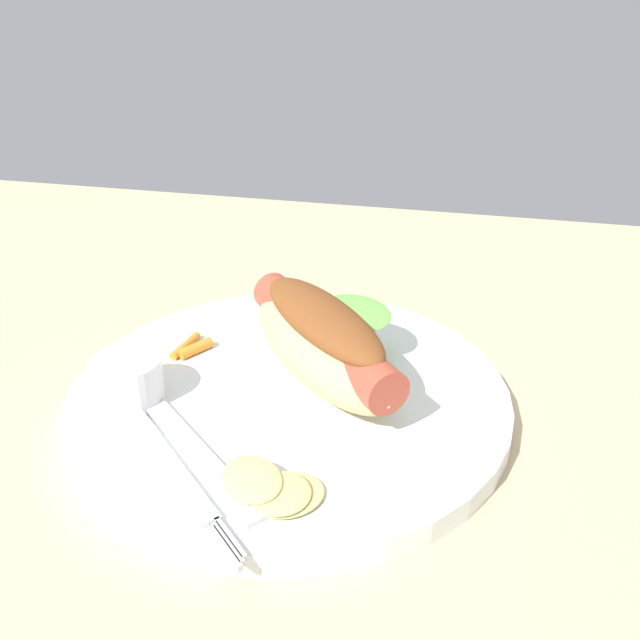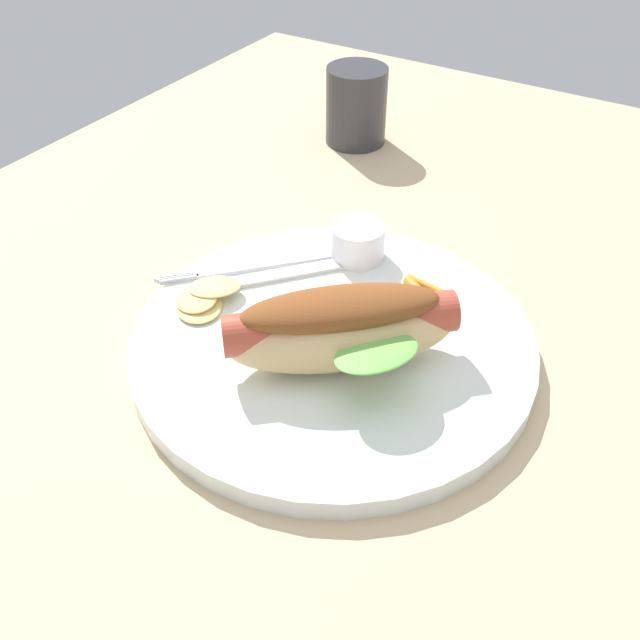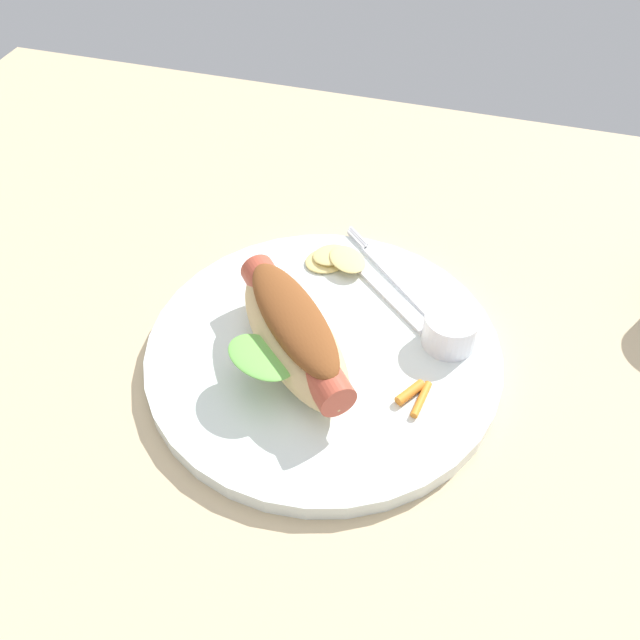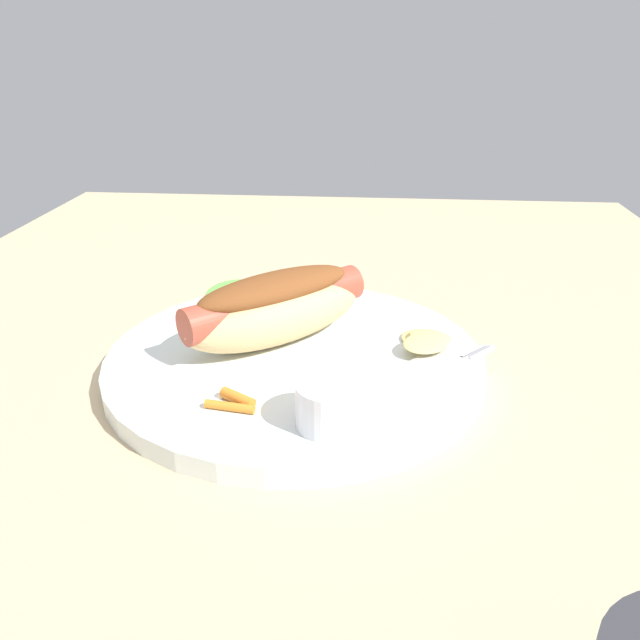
{
  "view_description": "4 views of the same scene",
  "coord_description": "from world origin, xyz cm",
  "px_view_note": "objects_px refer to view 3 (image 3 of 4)",
  "views": [
    {
      "loc": [
        10.19,
        -37.78,
        28.34
      ],
      "look_at": [
        1.11,
        2.53,
        6.27
      ],
      "focal_mm": 38.69,
      "sensor_mm": 36.0,
      "label": 1
    },
    {
      "loc": [
        34.68,
        21.36,
        37.09
      ],
      "look_at": [
        0.5,
        0.37,
        3.84
      ],
      "focal_mm": 40.39,
      "sensor_mm": 36.0,
      "label": 2
    },
    {
      "loc": [
        -11.42,
        38.31,
        45.73
      ],
      "look_at": [
        -0.38,
        0.74,
        4.85
      ],
      "focal_mm": 38.64,
      "sensor_mm": 36.0,
      "label": 3
    },
    {
      "loc": [
        -46.3,
        -5.21,
        25.21
      ],
      "look_at": [
        0.59,
        -1.16,
        3.97
      ],
      "focal_mm": 35.67,
      "sensor_mm": 36.0,
      "label": 4
    }
  ],
  "objects_px": {
    "sauce_ramekin": "(451,330)",
    "knife": "(385,290)",
    "hot_dog": "(294,333)",
    "carrot_garnish": "(415,395)",
    "plate": "(323,353)",
    "chips_pile": "(333,258)",
    "fork": "(394,275)"
  },
  "relations": [
    {
      "from": "fork",
      "to": "knife",
      "type": "xyz_separation_m",
      "value": [
        0.0,
        0.02,
        -0.0
      ]
    },
    {
      "from": "fork",
      "to": "carrot_garnish",
      "type": "distance_m",
      "value": 0.14
    },
    {
      "from": "knife",
      "to": "carrot_garnish",
      "type": "distance_m",
      "value": 0.12
    },
    {
      "from": "fork",
      "to": "chips_pile",
      "type": "relative_size",
      "value": 1.65
    },
    {
      "from": "hot_dog",
      "to": "sauce_ramekin",
      "type": "distance_m",
      "value": 0.13
    },
    {
      "from": "hot_dog",
      "to": "chips_pile",
      "type": "distance_m",
      "value": 0.13
    },
    {
      "from": "hot_dog",
      "to": "fork",
      "type": "distance_m",
      "value": 0.14
    },
    {
      "from": "plate",
      "to": "fork",
      "type": "xyz_separation_m",
      "value": [
        -0.04,
        -0.1,
        0.01
      ]
    },
    {
      "from": "carrot_garnish",
      "to": "hot_dog",
      "type": "bearing_deg",
      "value": -7.26
    },
    {
      "from": "chips_pile",
      "to": "carrot_garnish",
      "type": "relative_size",
      "value": 1.96
    },
    {
      "from": "knife",
      "to": "carrot_garnish",
      "type": "relative_size",
      "value": 3.95
    },
    {
      "from": "chips_pile",
      "to": "carrot_garnish",
      "type": "distance_m",
      "value": 0.17
    },
    {
      "from": "sauce_ramekin",
      "to": "fork",
      "type": "distance_m",
      "value": 0.09
    },
    {
      "from": "knife",
      "to": "hot_dog",
      "type": "bearing_deg",
      "value": 102.23
    },
    {
      "from": "chips_pile",
      "to": "sauce_ramekin",
      "type": "bearing_deg",
      "value": 149.97
    },
    {
      "from": "sauce_ramekin",
      "to": "chips_pile",
      "type": "relative_size",
      "value": 0.67
    },
    {
      "from": "sauce_ramekin",
      "to": "knife",
      "type": "distance_m",
      "value": 0.08
    },
    {
      "from": "plate",
      "to": "knife",
      "type": "height_order",
      "value": "knife"
    },
    {
      "from": "plate",
      "to": "hot_dog",
      "type": "distance_m",
      "value": 0.05
    },
    {
      "from": "knife",
      "to": "chips_pile",
      "type": "xyz_separation_m",
      "value": [
        0.06,
        -0.03,
        0.0
      ]
    },
    {
      "from": "plate",
      "to": "knife",
      "type": "xyz_separation_m",
      "value": [
        -0.04,
        -0.08,
        0.01
      ]
    },
    {
      "from": "plate",
      "to": "hot_dog",
      "type": "bearing_deg",
      "value": 42.39
    },
    {
      "from": "hot_dog",
      "to": "sauce_ramekin",
      "type": "xyz_separation_m",
      "value": [
        -0.12,
        -0.05,
        -0.02
      ]
    },
    {
      "from": "sauce_ramekin",
      "to": "hot_dog",
      "type": "bearing_deg",
      "value": 24.21
    },
    {
      "from": "hot_dog",
      "to": "knife",
      "type": "bearing_deg",
      "value": -70.74
    },
    {
      "from": "sauce_ramekin",
      "to": "chips_pile",
      "type": "distance_m",
      "value": 0.14
    },
    {
      "from": "hot_dog",
      "to": "chips_pile",
      "type": "bearing_deg",
      "value": -41.24
    },
    {
      "from": "sauce_ramekin",
      "to": "knife",
      "type": "height_order",
      "value": "sauce_ramekin"
    },
    {
      "from": "sauce_ramekin",
      "to": "plate",
      "type": "bearing_deg",
      "value": 19.71
    },
    {
      "from": "hot_dog",
      "to": "plate",
      "type": "bearing_deg",
      "value": -89.3
    },
    {
      "from": "plate",
      "to": "chips_pile",
      "type": "distance_m",
      "value": 0.11
    },
    {
      "from": "knife",
      "to": "carrot_garnish",
      "type": "bearing_deg",
      "value": 154.74
    }
  ]
}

